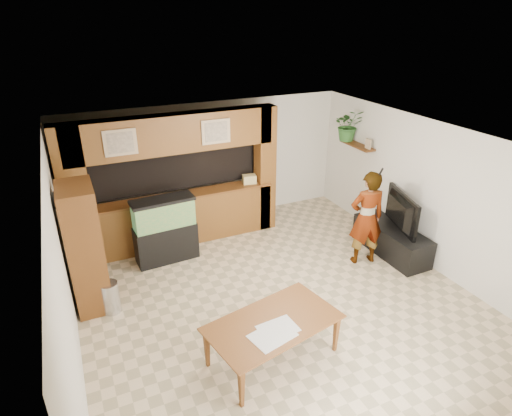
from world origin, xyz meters
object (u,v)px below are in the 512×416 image
person (367,218)px  dining_table (275,342)px  television (396,211)px  pantry_cabinet (85,248)px  aquarium (165,231)px

person → dining_table: size_ratio=1.03×
television → dining_table: television is taller
pantry_cabinet → television: size_ratio=1.69×
pantry_cabinet → dining_table: (2.06, -2.29, -0.70)m
person → pantry_cabinet: bearing=3.0°
pantry_cabinet → television: pantry_cabinet is taller
pantry_cabinet → person: bearing=-9.2°
aquarium → person: (3.28, -1.57, 0.28)m
aquarium → dining_table: 3.20m
television → person: size_ratio=0.67×
person → dining_table: bearing=42.7°
pantry_cabinet → dining_table: 3.16m
aquarium → dining_table: (0.67, -3.11, -0.30)m
aquarium → television: size_ratio=1.04×
pantry_cabinet → television: 5.40m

